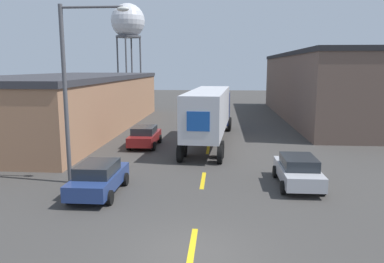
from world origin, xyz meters
The scene contains 10 objects.
ground_plane centered at (0.00, 0.00, 0.00)m, with size 160.00×160.00×0.00m, color #3D3A38.
road_centerline centered at (0.00, 7.41, 0.00)m, with size 0.20×16.96×0.01m.
warehouse_left centered at (-12.84, 22.18, 2.43)m, with size 10.75×28.27×4.86m.
warehouse_right centered at (13.24, 31.39, 3.54)m, with size 11.55×30.01×7.07m.
semi_truck centered at (0.06, 16.97, 2.40)m, with size 3.54×14.31×3.98m.
parked_car_left_far centered at (-4.52, 15.15, 0.75)m, with size 1.93×4.12×1.44m.
parked_car_left_near centered at (-4.52, 5.03, 0.75)m, with size 1.93×4.12×1.44m.
parked_car_right_near centered at (4.52, 6.91, 0.75)m, with size 1.93×4.12×1.44m.
water_tower centered at (-15.73, 56.62, 13.37)m, with size 5.96×5.96×16.55m.
street_lamp centered at (-6.08, 6.57, 4.92)m, with size 3.27×0.32×8.39m.
Camera 1 is at (0.84, -10.54, 5.59)m, focal length 35.00 mm.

